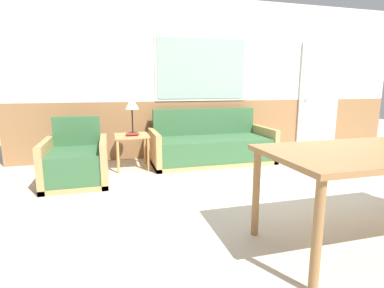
{
  "coord_description": "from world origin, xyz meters",
  "views": [
    {
      "loc": [
        -1.99,
        -2.49,
        1.23
      ],
      "look_at": [
        -1.04,
        0.93,
        0.54
      ],
      "focal_mm": 28.0,
      "sensor_mm": 36.0,
      "label": 1
    }
  ],
  "objects_px": {
    "couch": "(211,147)",
    "armchair": "(76,163)",
    "table_lamp": "(132,104)",
    "side_table": "(132,141)"
  },
  "relations": [
    {
      "from": "side_table",
      "to": "table_lamp",
      "type": "distance_m",
      "value": 0.55
    },
    {
      "from": "table_lamp",
      "to": "armchair",
      "type": "bearing_deg",
      "value": -143.18
    },
    {
      "from": "side_table",
      "to": "table_lamp",
      "type": "height_order",
      "value": "table_lamp"
    },
    {
      "from": "armchair",
      "to": "table_lamp",
      "type": "distance_m",
      "value": 1.2
    },
    {
      "from": "couch",
      "to": "side_table",
      "type": "bearing_deg",
      "value": -177.73
    },
    {
      "from": "couch",
      "to": "side_table",
      "type": "relative_size",
      "value": 3.77
    },
    {
      "from": "couch",
      "to": "table_lamp",
      "type": "relative_size",
      "value": 3.45
    },
    {
      "from": "couch",
      "to": "armchair",
      "type": "relative_size",
      "value": 2.24
    },
    {
      "from": "couch",
      "to": "table_lamp",
      "type": "height_order",
      "value": "table_lamp"
    },
    {
      "from": "couch",
      "to": "side_table",
      "type": "height_order",
      "value": "couch"
    }
  ]
}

